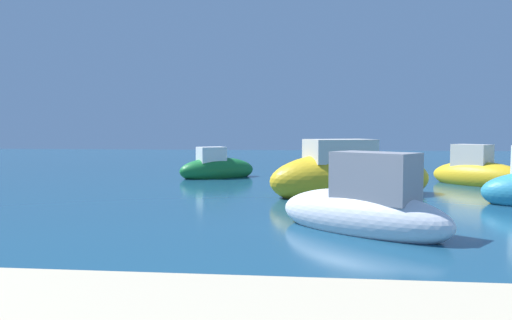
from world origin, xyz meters
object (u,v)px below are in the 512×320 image
Objects in this scene: moored_boat_2 at (478,174)px; moored_boat_7 at (351,177)px; moored_boat_4 at (217,169)px; moored_boat_3 at (363,209)px.

moored_boat_2 is 5.79m from moored_boat_7.
moored_boat_3 is at bearing -98.23° from moored_boat_4.
moored_boat_4 is at bearing -27.80° from moored_boat_3.
moored_boat_4 is at bearing -143.26° from moored_boat_2.
moored_boat_3 is 0.67× the size of moored_boat_7.
moored_boat_7 reaches higher than moored_boat_3.
moored_boat_7 reaches higher than moored_boat_4.
moored_boat_3 is 1.10× the size of moored_boat_4.
moored_boat_2 is 0.62× the size of moored_boat_7.
moored_boat_4 is 0.61× the size of moored_boat_7.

